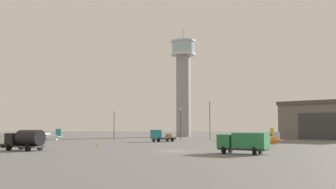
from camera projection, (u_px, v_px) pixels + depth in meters
The scene contains 13 objects.
ground_plane at pixel (173, 151), 55.82m from camera, with size 400.00×400.00×0.00m, color #60605E.
control_tower at pixel (183, 80), 131.10m from camera, with size 8.32×8.32×36.58m.
airplane_white at pixel (42, 137), 79.00m from camera, with size 7.98×10.16×3.00m.
airplane_orange at pixel (263, 140), 66.14m from camera, with size 7.02×6.87×2.54m.
airplane_blue at pixel (264, 136), 82.03m from camera, with size 10.67×8.36×3.16m.
truck_fuel_tanker_black at pixel (26, 139), 56.65m from camera, with size 6.25×4.71×3.04m.
truck_box_green at pixel (244, 142), 50.04m from camera, with size 6.73×5.34×2.72m.
truck_flatbed_teal at pixel (160, 136), 88.16m from camera, with size 6.00×5.07×2.72m.
car_orange at pixel (237, 138), 93.63m from camera, with size 4.38×2.42×1.37m.
light_post_west at pixel (210, 117), 99.24m from camera, with size 0.44×0.44×10.22m.
light_post_east at pixel (181, 121), 98.41m from camera, with size 0.44×0.44×8.07m.
light_post_north at pixel (114, 122), 97.08m from camera, with size 0.44×0.44×7.60m.
traffic_cone_near_left at pixel (97, 144), 70.18m from camera, with size 0.36×0.36×0.72m.
Camera 1 is at (0.43, -56.30, 3.61)m, focal length 41.50 mm.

